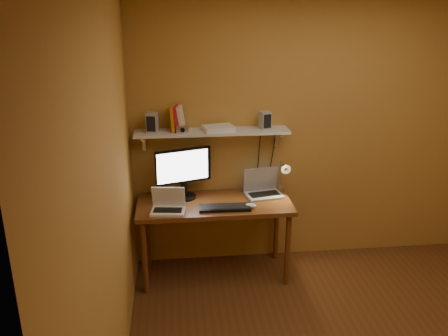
{
  "coord_description": "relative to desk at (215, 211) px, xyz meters",
  "views": [
    {
      "loc": [
        -1.29,
        -2.66,
        2.49
      ],
      "look_at": [
        -0.87,
        1.18,
        1.11
      ],
      "focal_mm": 38.0,
      "sensor_mm": 36.0,
      "label": 1
    }
  ],
  "objects": [
    {
      "name": "room",
      "position": [
        0.95,
        -1.28,
        0.64
      ],
      "size": [
        3.44,
        3.24,
        2.64
      ],
      "color": "#573016",
      "rests_on": "ground"
    },
    {
      "name": "desk",
      "position": [
        0.0,
        0.0,
        0.0
      ],
      "size": [
        1.4,
        0.6,
        0.75
      ],
      "color": "#603116",
      "rests_on": "ground"
    },
    {
      "name": "wall_shelf",
      "position": [
        0.0,
        0.19,
        0.69
      ],
      "size": [
        1.4,
        0.25,
        0.21
      ],
      "color": "silver",
      "rests_on": "room"
    },
    {
      "name": "monitor",
      "position": [
        -0.27,
        0.14,
        0.35
      ],
      "size": [
        0.51,
        0.28,
        0.47
      ],
      "rotation": [
        0.0,
        0.0,
        0.29
      ],
      "color": "black",
      "rests_on": "desk"
    },
    {
      "name": "laptop",
      "position": [
        0.47,
        0.14,
        0.15
      ],
      "size": [
        0.37,
        0.29,
        0.25
      ],
      "rotation": [
        0.0,
        0.0,
        0.17
      ],
      "color": "#96999F",
      "rests_on": "desk"
    },
    {
      "name": "netbook",
      "position": [
        -0.42,
        -0.14,
        0.14
      ],
      "size": [
        0.31,
        0.24,
        0.21
      ],
      "rotation": [
        0.0,
        0.0,
        -0.13
      ],
      "color": "white",
      "rests_on": "desk"
    },
    {
      "name": "keyboard",
      "position": [
        0.08,
        -0.15,
        0.1
      ],
      "size": [
        0.46,
        0.17,
        0.02
      ],
      "primitive_type": "cube",
      "rotation": [
        0.0,
        0.0,
        -0.04
      ],
      "color": "black",
      "rests_on": "desk"
    },
    {
      "name": "mouse",
      "position": [
        0.31,
        -0.15,
        0.1
      ],
      "size": [
        0.12,
        0.09,
        0.04
      ],
      "primitive_type": "ellipsoid",
      "rotation": [
        0.0,
        0.0,
        -0.28
      ],
      "color": "white",
      "rests_on": "desk"
    },
    {
      "name": "desk_lamp",
      "position": [
        0.66,
        0.13,
        0.29
      ],
      "size": [
        0.09,
        0.23,
        0.38
      ],
      "color": "silver",
      "rests_on": "desk"
    },
    {
      "name": "speaker_left",
      "position": [
        -0.53,
        0.19,
        0.8
      ],
      "size": [
        0.11,
        0.11,
        0.17
      ],
      "primitive_type": "cube",
      "rotation": [
        0.0,
        0.0,
        -0.19
      ],
      "color": "#96999F",
      "rests_on": "wall_shelf"
    },
    {
      "name": "speaker_right",
      "position": [
        0.49,
        0.2,
        0.79
      ],
      "size": [
        0.11,
        0.11,
        0.16
      ],
      "primitive_type": "cube",
      "rotation": [
        0.0,
        0.0,
        0.28
      ],
      "color": "#96999F",
      "rests_on": "wall_shelf"
    },
    {
      "name": "books",
      "position": [
        -0.31,
        0.21,
        0.82
      ],
      "size": [
        0.14,
        0.16,
        0.23
      ],
      "color": "#C66E14",
      "rests_on": "wall_shelf"
    },
    {
      "name": "shelf_camera",
      "position": [
        -0.27,
        0.13,
        0.74
      ],
      "size": [
        0.11,
        0.05,
        0.07
      ],
      "color": "silver",
      "rests_on": "wall_shelf"
    },
    {
      "name": "router",
      "position": [
        0.05,
        0.18,
        0.73
      ],
      "size": [
        0.3,
        0.23,
        0.04
      ],
      "primitive_type": "cube",
      "rotation": [
        0.0,
        0.0,
        0.22
      ],
      "color": "white",
      "rests_on": "wall_shelf"
    }
  ]
}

